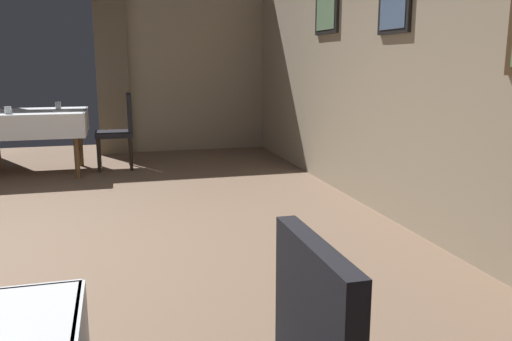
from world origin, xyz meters
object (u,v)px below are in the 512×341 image
at_px(dining_table_mid, 33,119).
at_px(chair_mid_right, 120,127).
at_px(glass_mid_c, 58,105).
at_px(plate_mid_d, 7,109).
at_px(plate_mid_b, 61,111).
at_px(glass_mid_a, 8,110).

height_order(dining_table_mid, chair_mid_right, chair_mid_right).
relative_size(chair_mid_right, glass_mid_c, 10.62).
bearing_deg(glass_mid_c, plate_mid_d, -178.45).
height_order(dining_table_mid, plate_mid_b, plate_mid_b).
xyz_separation_m(chair_mid_right, plate_mid_d, (-1.30, 0.12, 0.24)).
height_order(dining_table_mid, plate_mid_d, plate_mid_d).
distance_m(glass_mid_a, plate_mid_b, 0.57).
relative_size(plate_mid_b, glass_mid_c, 2.36).
bearing_deg(glass_mid_c, glass_mid_a, -130.57).
distance_m(glass_mid_c, plate_mid_d, 0.58).
bearing_deg(glass_mid_c, plate_mid_b, -79.41).
xyz_separation_m(glass_mid_a, plate_mid_b, (0.53, 0.21, -0.04)).
bearing_deg(chair_mid_right, plate_mid_b, -162.75).
relative_size(plate_mid_b, plate_mid_d, 1.13).
bearing_deg(plate_mid_b, plate_mid_d, 153.12).
height_order(glass_mid_c, plate_mid_d, glass_mid_c).
bearing_deg(plate_mid_b, glass_mid_c, 100.59).
bearing_deg(glass_mid_a, plate_mid_b, 21.22).
bearing_deg(chair_mid_right, plate_mid_d, 174.63).
xyz_separation_m(dining_table_mid, plate_mid_d, (-0.31, 0.22, 0.10)).
bearing_deg(chair_mid_right, glass_mid_c, 169.17).
bearing_deg(glass_mid_c, dining_table_mid, -139.21).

